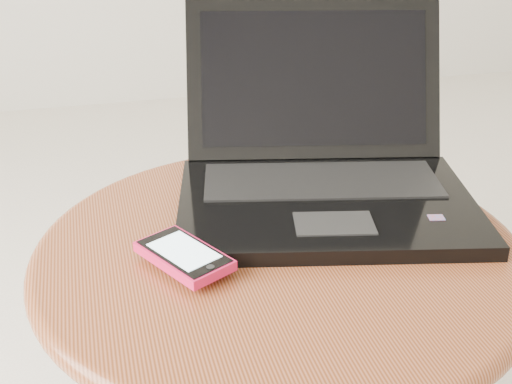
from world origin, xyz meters
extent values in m
cylinder|color=#5C280F|center=(-0.05, -0.12, 0.47)|extent=(0.59, 0.59, 0.03)
torus|color=#5C280F|center=(-0.05, -0.12, 0.47)|extent=(0.62, 0.62, 0.03)
cube|color=black|center=(0.04, -0.05, 0.50)|extent=(0.45, 0.35, 0.02)
cube|color=black|center=(0.05, 0.00, 0.51)|extent=(0.35, 0.19, 0.00)
cube|color=black|center=(0.02, -0.12, 0.51)|extent=(0.11, 0.08, 0.00)
cube|color=red|center=(0.16, -0.14, 0.51)|extent=(0.02, 0.02, 0.00)
cube|color=black|center=(0.08, 0.13, 0.62)|extent=(0.40, 0.19, 0.23)
cube|color=black|center=(0.08, 0.12, 0.62)|extent=(0.35, 0.15, 0.19)
cube|color=black|center=(-0.14, -0.10, 0.49)|extent=(0.10, 0.12, 0.01)
cube|color=#A2006B|center=(-0.17, -0.06, 0.50)|extent=(0.05, 0.03, 0.00)
cube|color=#D31649|center=(-0.17, -0.14, 0.50)|extent=(0.11, 0.13, 0.01)
cube|color=black|center=(-0.17, -0.14, 0.51)|extent=(0.10, 0.12, 0.00)
cube|color=#CBEFFA|center=(-0.17, -0.14, 0.51)|extent=(0.08, 0.09, 0.00)
cylinder|color=black|center=(-0.15, -0.19, 0.51)|extent=(0.01, 0.01, 0.00)
camera|label=1|loc=(-0.26, -0.82, 0.91)|focal=47.41mm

